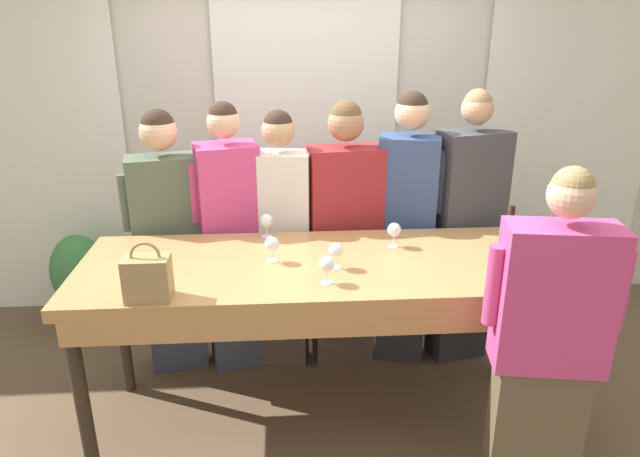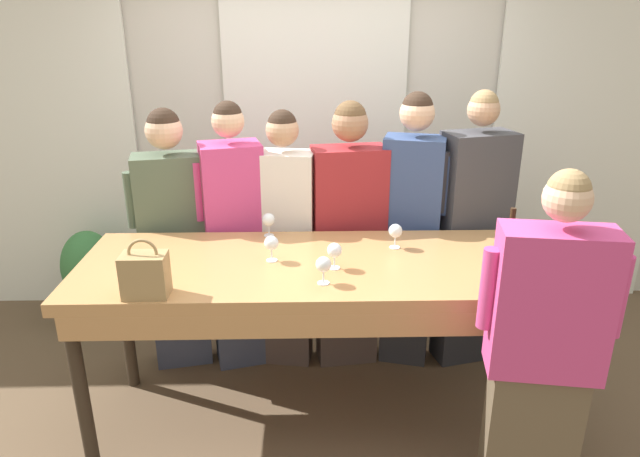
% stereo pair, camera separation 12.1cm
% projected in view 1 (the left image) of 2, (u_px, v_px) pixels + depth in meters
% --- Properties ---
extents(ground_plane, '(18.00, 18.00, 0.00)m').
position_uv_depth(ground_plane, '(321.00, 418.00, 3.28)').
color(ground_plane, brown).
extents(wall_back, '(12.00, 0.06, 2.80)m').
position_uv_depth(wall_back, '(306.00, 126.00, 4.26)').
color(wall_back, beige).
rests_on(wall_back, ground_plane).
extents(curtain_panel_left, '(1.32, 0.03, 2.69)m').
position_uv_depth(curtain_panel_left, '(31.00, 139.00, 4.10)').
color(curtain_panel_left, white).
rests_on(curtain_panel_left, ground_plane).
extents(curtain_panel_center, '(1.32, 0.03, 2.69)m').
position_uv_depth(curtain_panel_center, '(307.00, 135.00, 4.22)').
color(curtain_panel_center, white).
rests_on(curtain_panel_center, ground_plane).
extents(curtain_panel_right, '(1.32, 0.03, 2.69)m').
position_uv_depth(curtain_panel_right, '(566.00, 131.00, 4.35)').
color(curtain_panel_right, white).
rests_on(curtain_panel_right, ground_plane).
extents(tasting_bar, '(2.48, 0.87, 0.99)m').
position_uv_depth(tasting_bar, '(321.00, 279.00, 2.95)').
color(tasting_bar, '#B27F4C').
rests_on(tasting_bar, ground_plane).
extents(wine_bottle, '(0.08, 0.08, 0.34)m').
position_uv_depth(wine_bottle, '(508.00, 246.00, 2.80)').
color(wine_bottle, black).
rests_on(wine_bottle, tasting_bar).
extents(handbag, '(0.20, 0.13, 0.28)m').
position_uv_depth(handbag, '(148.00, 277.00, 2.52)').
color(handbag, '#997A4C').
rests_on(handbag, tasting_bar).
extents(wine_glass_front_left, '(0.07, 0.07, 0.14)m').
position_uv_depth(wine_glass_front_left, '(266.00, 221.00, 3.23)').
color(wine_glass_front_left, white).
rests_on(wine_glass_front_left, tasting_bar).
extents(wine_glass_front_mid, '(0.07, 0.07, 0.14)m').
position_uv_depth(wine_glass_front_mid, '(394.00, 230.00, 3.09)').
color(wine_glass_front_mid, white).
rests_on(wine_glass_front_mid, tasting_bar).
extents(wine_glass_front_right, '(0.07, 0.07, 0.14)m').
position_uv_depth(wine_glass_front_right, '(327.00, 265.00, 2.67)').
color(wine_glass_front_right, white).
rests_on(wine_glass_front_right, tasting_bar).
extents(wine_glass_center_left, '(0.07, 0.07, 0.14)m').
position_uv_depth(wine_glass_center_left, '(558.00, 264.00, 2.68)').
color(wine_glass_center_left, white).
rests_on(wine_glass_center_left, tasting_bar).
extents(wine_glass_center_mid, '(0.07, 0.07, 0.14)m').
position_uv_depth(wine_glass_center_mid, '(272.00, 244.00, 2.90)').
color(wine_glass_center_mid, white).
rests_on(wine_glass_center_mid, tasting_bar).
extents(wine_glass_center_right, '(0.07, 0.07, 0.14)m').
position_uv_depth(wine_glass_center_right, '(336.00, 251.00, 2.83)').
color(wine_glass_center_right, white).
rests_on(wine_glass_center_right, tasting_bar).
extents(guest_olive_jacket, '(0.53, 0.30, 1.68)m').
position_uv_depth(guest_olive_jacket, '(169.00, 241.00, 3.50)').
color(guest_olive_jacket, '#383D51').
rests_on(guest_olive_jacket, ground_plane).
extents(guest_pink_top, '(0.47, 0.35, 1.72)m').
position_uv_depth(guest_pink_top, '(230.00, 239.00, 3.52)').
color(guest_pink_top, '#383D51').
rests_on(guest_pink_top, ground_plane).
extents(guest_cream_sweater, '(0.49, 0.27, 1.67)m').
position_uv_depth(guest_cream_sweater, '(281.00, 240.00, 3.55)').
color(guest_cream_sweater, '#473833').
rests_on(guest_cream_sweater, ground_plane).
extents(guest_striped_shirt, '(0.56, 0.30, 1.72)m').
position_uv_depth(guest_striped_shirt, '(344.00, 236.00, 3.57)').
color(guest_striped_shirt, '#473833').
rests_on(guest_striped_shirt, ground_plane).
extents(guest_navy_coat, '(0.47, 0.32, 1.77)m').
position_uv_depth(guest_navy_coat, '(406.00, 228.00, 3.58)').
color(guest_navy_coat, '#28282D').
rests_on(guest_navy_coat, ground_plane).
extents(guest_beige_cap, '(0.53, 0.34, 1.78)m').
position_uv_depth(guest_beige_cap, '(466.00, 229.00, 3.61)').
color(guest_beige_cap, '#28282D').
rests_on(guest_beige_cap, ground_plane).
extents(host_pouring, '(0.57, 0.28, 1.65)m').
position_uv_depth(host_pouring, '(546.00, 354.00, 2.40)').
color(host_pouring, brown).
rests_on(host_pouring, ground_plane).
extents(potted_plant, '(0.39, 0.39, 0.72)m').
position_uv_depth(potted_plant, '(80.00, 277.00, 4.13)').
color(potted_plant, '#4C4C51').
rests_on(potted_plant, ground_plane).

